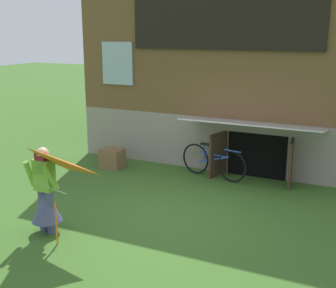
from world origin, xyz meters
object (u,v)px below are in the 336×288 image
object	(u,v)px
person	(46,198)
bicycle_blue	(213,162)
kite	(29,177)
wooden_crate	(112,158)

from	to	relation	value
person	bicycle_blue	distance (m)	4.33
person	bicycle_blue	xyz separation A→B (m)	(1.56, 4.03, -0.25)
person	kite	xyz separation A→B (m)	(0.26, -0.63, 0.59)
kite	bicycle_blue	distance (m)	4.91
kite	wooden_crate	world-z (taller)	kite
person	bicycle_blue	world-z (taller)	person
kite	bicycle_blue	size ratio (longest dim) A/B	0.88
bicycle_blue	wooden_crate	size ratio (longest dim) A/B	3.17
person	wooden_crate	size ratio (longest dim) A/B	2.79
kite	wooden_crate	xyz separation A→B (m)	(-1.28, 4.30, -0.99)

